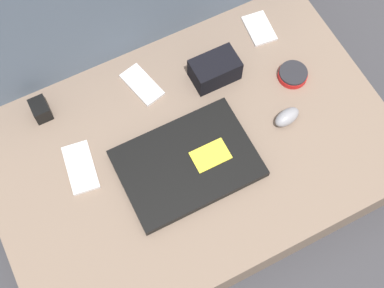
{
  "coord_description": "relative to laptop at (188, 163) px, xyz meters",
  "views": [
    {
      "loc": [
        -0.24,
        -0.47,
        1.36
      ],
      "look_at": [
        0.0,
        0.0,
        0.16
      ],
      "focal_mm": 50.0,
      "sensor_mm": 36.0,
      "label": 1
    }
  ],
  "objects": [
    {
      "name": "ground_plane",
      "position": [
        0.03,
        0.04,
        -0.15
      ],
      "size": [
        8.0,
        8.0,
        0.0
      ],
      "primitive_type": "plane",
      "color": "#38383D"
    },
    {
      "name": "couch_seat",
      "position": [
        0.03,
        0.04,
        -0.08
      ],
      "size": [
        1.0,
        0.65,
        0.14
      ],
      "color": "#7A6656",
      "rests_on": "ground_plane"
    },
    {
      "name": "laptop",
      "position": [
        0.0,
        0.0,
        0.0
      ],
      "size": [
        0.33,
        0.23,
        0.03
      ],
      "rotation": [
        0.0,
        0.0,
        0.0
      ],
      "color": "black",
      "rests_on": "couch_seat"
    },
    {
      "name": "computer_mouse",
      "position": [
        0.28,
        -0.0,
        0.01
      ],
      "size": [
        0.08,
        0.05,
        0.04
      ],
      "rotation": [
        0.0,
        0.0,
        0.17
      ],
      "color": "gray",
      "rests_on": "couch_seat"
    },
    {
      "name": "speaker_puck",
      "position": [
        0.36,
        0.1,
        0.0
      ],
      "size": [
        0.08,
        0.08,
        0.02
      ],
      "color": "red",
      "rests_on": "couch_seat"
    },
    {
      "name": "phone_silver",
      "position": [
        -0.24,
        0.11,
        -0.01
      ],
      "size": [
        0.08,
        0.14,
        0.01
      ],
      "rotation": [
        0.0,
        0.0,
        -0.14
      ],
      "color": "silver",
      "rests_on": "couch_seat"
    },
    {
      "name": "phone_black",
      "position": [
        0.36,
        0.27,
        -0.01
      ],
      "size": [
        0.08,
        0.11,
        0.01
      ],
      "rotation": [
        0.0,
        0.0,
        -0.11
      ],
      "color": "silver",
      "rests_on": "couch_seat"
    },
    {
      "name": "phone_small",
      "position": [
        -0.01,
        0.25,
        -0.01
      ],
      "size": [
        0.08,
        0.13,
        0.01
      ],
      "rotation": [
        0.0,
        0.0,
        0.24
      ],
      "color": "silver",
      "rests_on": "couch_seat"
    },
    {
      "name": "camera_pouch",
      "position": [
        0.18,
        0.19,
        0.02
      ],
      "size": [
        0.12,
        0.08,
        0.07
      ],
      "color": "black",
      "rests_on": "couch_seat"
    },
    {
      "name": "charger_brick",
      "position": [
        -0.27,
        0.29,
        0.01
      ],
      "size": [
        0.04,
        0.05,
        0.05
      ],
      "color": "black",
      "rests_on": "couch_seat"
    }
  ]
}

